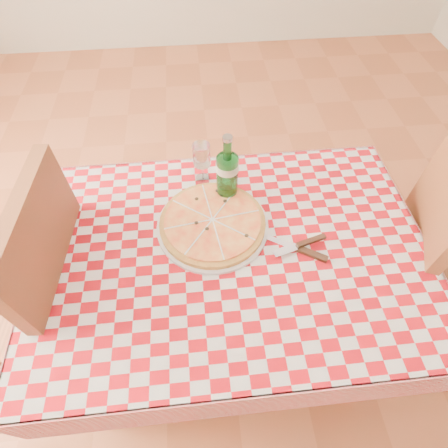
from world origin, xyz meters
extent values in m
plane|color=#995031|center=(0.00, 0.00, 0.00)|extent=(6.00, 6.00, 0.00)
cube|color=brown|center=(0.00, 0.00, 0.73)|extent=(1.20, 0.80, 0.04)
cylinder|color=brown|center=(-0.54, -0.34, 0.35)|extent=(0.06, 0.06, 0.71)
cylinder|color=brown|center=(0.54, -0.34, 0.35)|extent=(0.06, 0.06, 0.71)
cylinder|color=brown|center=(-0.54, 0.34, 0.35)|extent=(0.06, 0.06, 0.71)
cylinder|color=brown|center=(0.54, 0.34, 0.35)|extent=(0.06, 0.06, 0.71)
cube|color=#9B0912|center=(0.00, 0.00, 0.75)|extent=(1.30, 0.90, 0.01)
cube|color=brown|center=(0.88, -0.03, 0.47)|extent=(0.58, 0.58, 0.04)
cylinder|color=brown|center=(0.64, -0.13, 0.23)|extent=(0.04, 0.04, 0.45)
cylinder|color=brown|center=(0.78, 0.22, 0.23)|extent=(0.04, 0.04, 0.45)
cube|color=brown|center=(0.70, 0.05, 0.74)|extent=(0.21, 0.42, 0.48)
cube|color=brown|center=(-0.78, 0.02, 0.51)|extent=(0.50, 0.50, 0.05)
cylinder|color=brown|center=(-0.56, 0.21, 0.24)|extent=(0.04, 0.04, 0.48)
cylinder|color=brown|center=(-0.97, 0.23, 0.24)|extent=(0.04, 0.04, 0.48)
cylinder|color=brown|center=(-0.59, -0.20, 0.24)|extent=(0.04, 0.04, 0.48)
cube|color=brown|center=(-0.56, 0.00, 0.79)|extent=(0.08, 0.47, 0.52)
camera|label=1|loc=(-0.09, -0.63, 1.73)|focal=28.00mm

